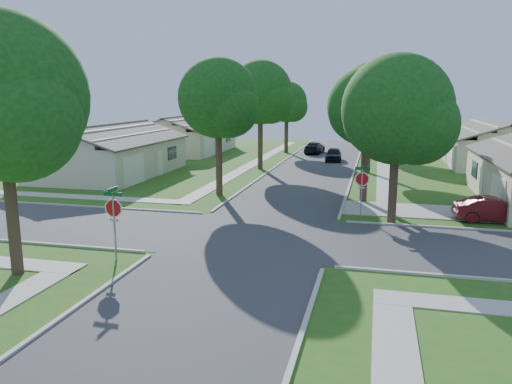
{
  "coord_description": "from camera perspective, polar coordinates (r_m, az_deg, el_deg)",
  "views": [
    {
      "loc": [
        5.38,
        -22.15,
        6.63
      ],
      "look_at": [
        -0.63,
        2.6,
        1.6
      ],
      "focal_mm": 35.0,
      "sensor_mm": 36.0,
      "label": 1
    }
  ],
  "objects": [
    {
      "name": "tree_e_near",
      "position": [
        31.18,
        12.64,
        9.09
      ],
      "size": [
        4.97,
        4.8,
        8.28
      ],
      "color": "#38281C",
      "rests_on": "ground"
    },
    {
      "name": "house_ne_far",
      "position": [
        52.49,
        25.32,
        4.51
      ],
      "size": [
        8.42,
        13.6,
        4.23
      ],
      "color": "#B7AD91",
      "rests_on": "ground"
    },
    {
      "name": "car_driveway",
      "position": [
        28.98,
        25.52,
        -1.84
      ],
      "size": [
        4.05,
        1.68,
        1.3
      ],
      "primitive_type": "imported",
      "rotation": [
        0.0,
        0.0,
        1.65
      ],
      "color": "#511014",
      "rests_on": "ground"
    },
    {
      "name": "tree_w_near",
      "position": [
        32.74,
        -4.26,
        10.24
      ],
      "size": [
        5.38,
        5.2,
        8.97
      ],
      "color": "#38281C",
      "rests_on": "ground"
    },
    {
      "name": "house_nw_far",
      "position": [
        58.44,
        -7.91,
        6.04
      ],
      "size": [
        8.42,
        13.6,
        4.23
      ],
      "color": "#B7AD91",
      "rests_on": "ground"
    },
    {
      "name": "ground",
      "position": [
        23.74,
        -0.01,
        -5.04
      ],
      "size": [
        100.0,
        100.0,
        0.0
      ],
      "primitive_type": "plane",
      "color": "#205F1A",
      "rests_on": "ground"
    },
    {
      "name": "tree_w_far",
      "position": [
        57.06,
        3.57,
        10.02
      ],
      "size": [
        4.76,
        4.6,
        8.04
      ],
      "color": "#38281C",
      "rests_on": "ground"
    },
    {
      "name": "tree_e_far",
      "position": [
        56.17,
        13.22,
        10.22
      ],
      "size": [
        5.17,
        5.0,
        8.72
      ],
      "color": "#38281C",
      "rests_on": "ground"
    },
    {
      "name": "stop_sign_ne",
      "position": [
        27.25,
        12.02,
        1.21
      ],
      "size": [
        1.05,
        0.8,
        2.98
      ],
      "color": "gray",
      "rests_on": "ground"
    },
    {
      "name": "tree_e_mid",
      "position": [
        43.17,
        13.03,
        10.39
      ],
      "size": [
        5.59,
        5.4,
        9.21
      ],
      "color": "#38281C",
      "rests_on": "ground"
    },
    {
      "name": "sidewalk_nw",
      "position": [
        49.94,
        0.23,
        3.56
      ],
      "size": [
        1.2,
        40.0,
        0.04
      ],
      "primitive_type": "cube",
      "color": "#9E9B91",
      "rests_on": "ground"
    },
    {
      "name": "road_ns",
      "position": [
        23.74,
        -0.01,
        -5.03
      ],
      "size": [
        7.0,
        100.0,
        0.02
      ],
      "primitive_type": "cube",
      "color": "#333335",
      "rests_on": "ground"
    },
    {
      "name": "driveway",
      "position": [
        30.09,
        18.11,
        -2.07
      ],
      "size": [
        8.8,
        3.6,
        0.05
      ],
      "primitive_type": "cube",
      "color": "#9E9B91",
      "rests_on": "ground"
    },
    {
      "name": "car_curb_east",
      "position": [
        50.71,
        8.85,
        4.28
      ],
      "size": [
        1.76,
        3.97,
        1.33
      ],
      "primitive_type": "imported",
      "rotation": [
        0.0,
        0.0,
        0.05
      ],
      "color": "black",
      "rests_on": "ground"
    },
    {
      "name": "sidewalk_ne",
      "position": [
        48.61,
        14.38,
        3.0
      ],
      "size": [
        1.2,
        40.0,
        0.04
      ],
      "primitive_type": "cube",
      "color": "#9E9B91",
      "rests_on": "ground"
    },
    {
      "name": "car_curb_west",
      "position": [
        56.92,
        6.7,
        5.06
      ],
      "size": [
        2.1,
        4.59,
        1.3
      ],
      "primitive_type": "imported",
      "rotation": [
        0.0,
        0.0,
        3.08
      ],
      "color": "black",
      "rests_on": "ground"
    },
    {
      "name": "tree_ne_corner",
      "position": [
        26.4,
        15.94,
        8.5
      ],
      "size": [
        5.8,
        5.6,
        8.66
      ],
      "color": "#38281C",
      "rests_on": "ground"
    },
    {
      "name": "stop_sign_sw",
      "position": [
        20.67,
        -15.95,
        -2.12
      ],
      "size": [
        1.05,
        0.8,
        2.98
      ],
      "color": "gray",
      "rests_on": "ground"
    },
    {
      "name": "tree_w_mid",
      "position": [
        44.31,
        0.58,
        10.99
      ],
      "size": [
        5.8,
        5.6,
        9.56
      ],
      "color": "#38281C",
      "rests_on": "ground"
    },
    {
      "name": "house_nw_near",
      "position": [
        43.16,
        -16.19,
        3.92
      ],
      "size": [
        8.42,
        13.6,
        4.23
      ],
      "color": "#B7AD91",
      "rests_on": "ground"
    },
    {
      "name": "tree_sw_corner",
      "position": [
        19.85,
        -26.91,
        8.93
      ],
      "size": [
        6.21,
        6.0,
        9.55
      ],
      "color": "#38281C",
      "rests_on": "ground"
    }
  ]
}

